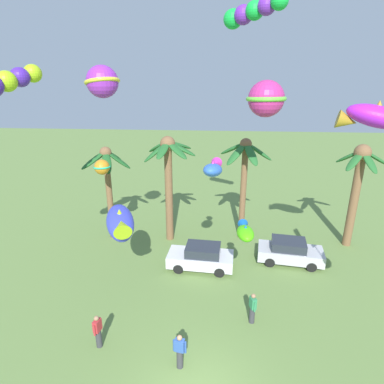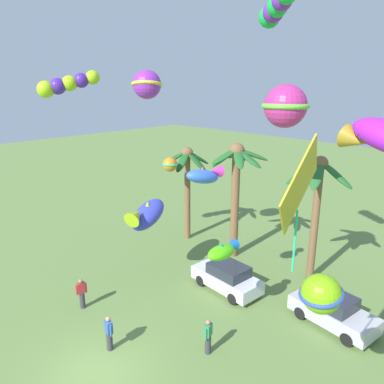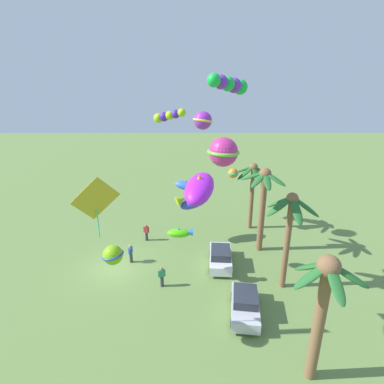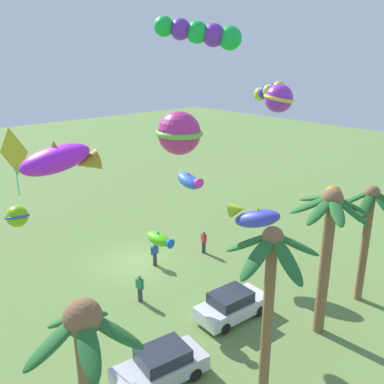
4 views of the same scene
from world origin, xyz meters
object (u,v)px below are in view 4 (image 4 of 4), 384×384
object	(u,v)px
kite_diamond_4	(14,153)
kite_ball_7	(179,133)
kite_ball_0	(333,194)
kite_fish_2	(60,160)
palm_tree_0	(329,230)
palm_tree_1	(87,368)
palm_tree_3	(270,273)
kite_fish_1	(254,217)
palm_tree_2	(369,218)
parked_car_0	(161,366)
spectator_2	(204,242)
kite_ball_6	(279,98)
kite_ball_9	(17,216)
kite_tube_8	(201,33)
kite_tube_5	(268,91)
kite_fish_3	(160,239)
kite_fish_10	(189,180)
spectator_1	(155,254)
spectator_0	(140,288)
parked_car_1	(232,305)

from	to	relation	value
kite_diamond_4	kite_ball_7	distance (m)	7.96
kite_ball_0	kite_fish_2	distance (m)	14.56
palm_tree_0	palm_tree_1	distance (m)	12.25
palm_tree_3	kite_fish_1	bearing A→B (deg)	-136.68
kite_fish_2	palm_tree_3	bearing A→B (deg)	128.79
palm_tree_0	palm_tree_2	world-z (taller)	palm_tree_0
parked_car_0	spectator_2	distance (m)	12.06
kite_ball_6	kite_ball_9	xyz separation A→B (m)	(12.61, -4.85, -4.83)
spectator_2	kite_diamond_4	xyz separation A→B (m)	(11.55, -0.51, 7.86)
kite_fish_1	kite_diamond_4	xyz separation A→B (m)	(11.59, -4.75, 4.80)
kite_diamond_4	kite_ball_9	distance (m)	2.90
kite_ball_6	kite_ball_9	world-z (taller)	kite_ball_6
palm_tree_1	kite_tube_8	distance (m)	12.30
palm_tree_3	kite_tube_5	world-z (taller)	kite_tube_5
kite_ball_0	kite_ball_6	size ratio (longest dim) A/B	0.57
palm_tree_2	kite_fish_3	size ratio (longest dim) A/B	3.64
kite_tube_5	kite_ball_0	bearing A→B (deg)	76.75
kite_diamond_4	palm_tree_1	bearing A→B (deg)	77.49
kite_fish_1	palm_tree_2	bearing A→B (deg)	113.66
kite_fish_10	kite_fish_1	bearing A→B (deg)	174.99
palm_tree_0	spectator_1	xyz separation A→B (m)	(1.93, -10.74, -4.58)
palm_tree_1	parked_car_0	xyz separation A→B (m)	(-4.42, -2.60, -4.14)
palm_tree_1	kite_ball_0	xyz separation A→B (m)	(-16.00, -2.13, 0.89)
palm_tree_0	palm_tree_2	xyz separation A→B (m)	(-4.15, -0.10, -0.53)
kite_fish_1	kite_tube_5	bearing A→B (deg)	-147.34
kite_fish_2	kite_ball_7	size ratio (longest dim) A/B	1.21
palm_tree_0	kite_fish_2	size ratio (longest dim) A/B	2.30
palm_tree_3	kite_tube_8	bearing A→B (deg)	-96.07
spectator_0	kite_ball_6	bearing A→B (deg)	157.20
kite_ball_7	kite_tube_8	size ratio (longest dim) A/B	0.97
kite_diamond_4	palm_tree_3	bearing A→B (deg)	113.65
parked_car_1	kite_fish_3	world-z (taller)	kite_fish_3
palm_tree_1	kite_ball_7	distance (m)	9.36
parked_car_1	spectator_2	size ratio (longest dim) A/B	2.52
palm_tree_0	parked_car_0	world-z (taller)	palm_tree_0
kite_ball_0	kite_ball_9	world-z (taller)	kite_ball_9
kite_fish_3	kite_tube_5	distance (m)	11.89
spectator_2	kite_fish_1	xyz separation A→B (m)	(-0.03, 4.25, 3.06)
kite_tube_5	kite_ball_7	bearing A→B (deg)	20.46
palm_tree_0	parked_car_1	bearing A→B (deg)	-56.25
kite_diamond_4	parked_car_1	bearing A→B (deg)	137.44
parked_car_1	kite_ball_7	bearing A→B (deg)	-7.25
kite_ball_0	kite_fish_3	distance (m)	9.69
kite_tube_8	parked_car_1	bearing A→B (deg)	177.60
kite_fish_3	kite_diamond_4	world-z (taller)	kite_diamond_4
spectator_2	kite_fish_1	size ratio (longest dim) A/B	0.45
kite_fish_1	kite_ball_6	size ratio (longest dim) A/B	1.50
parked_car_1	kite_fish_2	size ratio (longest dim) A/B	1.25
spectator_1	kite_diamond_4	size ratio (longest dim) A/B	0.49
spectator_0	kite_ball_0	world-z (taller)	kite_ball_0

